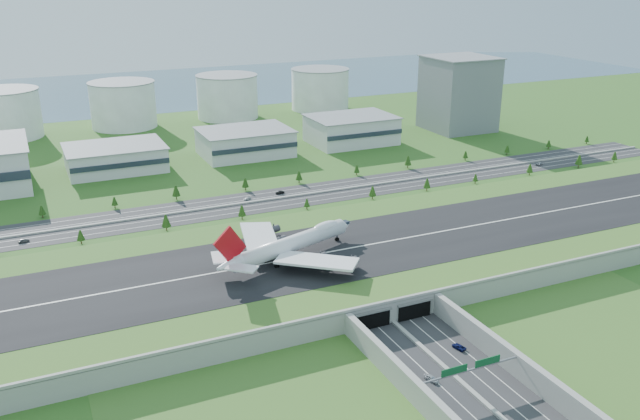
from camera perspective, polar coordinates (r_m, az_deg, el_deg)
name	(u,v)px	position (r m, az deg, el deg)	size (l,w,h in m)	color
ground	(333,269)	(286.31, 1.12, -5.01)	(1200.00, 1200.00, 0.00)	#2E5C1D
airfield_deck	(333,260)	(284.53, 1.13, -4.26)	(520.00, 100.00, 9.20)	gray
underpass_road	(479,389)	(210.97, 13.22, -14.43)	(38.80, 120.40, 8.00)	#28282B
sign_gantry_near	(471,371)	(211.88, 12.57, -13.06)	(38.70, 0.70, 9.80)	gray
north_expressway	(258,202)	(368.04, -5.27, 0.70)	(560.00, 36.00, 0.12)	#28282B
tree_row	(279,192)	(369.40, -3.47, 1.55)	(501.79, 48.60, 8.39)	#3D2819
hangar_mid_a	(115,158)	(441.99, -16.84, 4.21)	(58.00, 42.00, 15.00)	silver
hangar_mid_b	(245,143)	(459.66, -6.32, 5.67)	(58.00, 42.00, 17.00)	silver
hangar_mid_c	(351,130)	(489.36, 2.65, 6.76)	(58.00, 42.00, 19.00)	silver
office_tower	(459,94)	(538.92, 11.60, 9.55)	(46.00, 46.00, 55.00)	slate
fuel_tank_a	(5,114)	(553.76, -24.99, 7.32)	(50.00, 50.00, 35.00)	silver
fuel_tank_b	(123,105)	(559.12, -16.24, 8.49)	(50.00, 50.00, 35.00)	silver
fuel_tank_c	(227,97)	(577.08, -7.80, 9.43)	(50.00, 50.00, 35.00)	silver
fuel_tank_d	(320,89)	(606.54, 0.01, 10.11)	(50.00, 50.00, 35.00)	silver
bay_water	(132,90)	(732.84, -15.51, 9.72)	(1200.00, 260.00, 0.06)	#3B5B70
boeing_747	(290,244)	(274.19, -2.58, -2.91)	(69.61, 64.68, 22.41)	white
car_0	(431,378)	(217.20, 9.36, -13.81)	(2.01, 5.00, 1.70)	silver
car_2	(459,347)	(234.79, 11.62, -11.21)	(2.38, 5.15, 1.43)	#0D1445
car_4	(24,241)	(341.34, -23.68, -2.37)	(1.99, 4.94, 1.68)	#505054
car_5	(280,192)	(379.42, -3.39, 1.49)	(1.75, 5.02, 1.65)	black
car_6	(540,164)	(457.17, 18.02, 3.74)	(2.64, 5.73, 1.59)	#B8B9BD
car_7	(247,198)	(371.65, -6.16, 0.98)	(1.93, 4.74, 1.38)	silver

